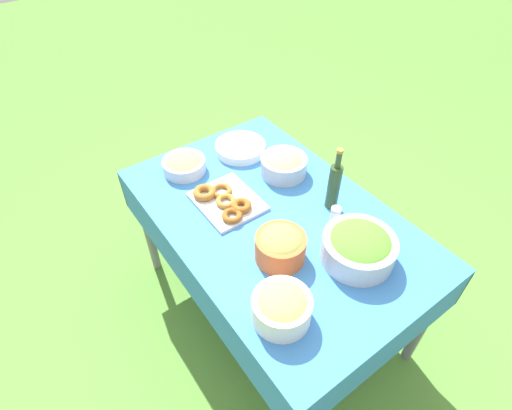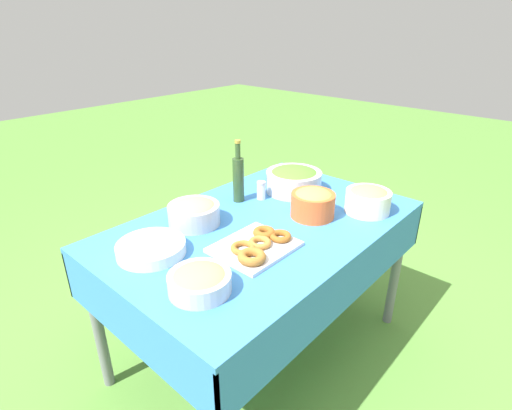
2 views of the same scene
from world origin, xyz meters
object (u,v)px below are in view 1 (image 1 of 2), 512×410
olive_bowl (280,246)px  donut_platter (225,201)px  fruit_bowl (282,307)px  salad_bowl (359,247)px  plate_stack (240,148)px  olive_oil_bottle (334,185)px  bread_bowl (184,164)px  pasta_bowl (284,164)px

olive_bowl → donut_platter: bearing=1.3°
fruit_bowl → olive_bowl: size_ratio=1.04×
salad_bowl → fruit_bowl: size_ratio=1.39×
plate_stack → olive_bowl: olive_bowl is taller
olive_oil_bottle → olive_bowl: size_ratio=1.56×
donut_platter → bread_bowl: 0.34m
pasta_bowl → olive_bowl: olive_bowl is taller
donut_platter → bread_bowl: (0.33, 0.03, 0.02)m
donut_platter → fruit_bowl: fruit_bowl is taller
donut_platter → bread_bowl: size_ratio=1.49×
olive_bowl → salad_bowl: bearing=-126.4°
fruit_bowl → pasta_bowl: bearing=-39.2°
salad_bowl → pasta_bowl: (0.61, -0.10, -0.01)m
donut_platter → olive_bowl: olive_bowl is taller
olive_oil_bottle → bread_bowl: (0.64, 0.43, -0.09)m
donut_platter → olive_bowl: (-0.41, -0.01, 0.05)m
salad_bowl → plate_stack: size_ratio=1.09×
salad_bowl → plate_stack: salad_bowl is taller
pasta_bowl → plate_stack: size_ratio=0.86×
salad_bowl → donut_platter: size_ratio=0.91×
bread_bowl → fruit_bowl: fruit_bowl is taller
salad_bowl → donut_platter: 0.65m
plate_stack → bread_bowl: size_ratio=1.25×
olive_bowl → olive_oil_bottle: bearing=-74.9°
pasta_bowl → donut_platter: bearing=93.1°
donut_platter → plate_stack: donut_platter is taller
olive_bowl → plate_stack: bearing=-21.9°
salad_bowl → olive_bowl: 0.32m
salad_bowl → olive_oil_bottle: olive_oil_bottle is taller
plate_stack → bread_bowl: bread_bowl is taller
olive_oil_bottle → salad_bowl: bearing=155.5°
bread_bowl → salad_bowl: bearing=-162.2°
plate_stack → bread_bowl: 0.33m
pasta_bowl → fruit_bowl: bearing=140.8°
pasta_bowl → plate_stack: pasta_bowl is taller
donut_platter → olive_oil_bottle: bearing=-127.3°
bread_bowl → pasta_bowl: bearing=-127.9°
donut_platter → olive_oil_bottle: size_ratio=1.02×
plate_stack → fruit_bowl: 1.04m
olive_bowl → bread_bowl: bearing=3.4°
fruit_bowl → bread_bowl: bearing=-7.4°
salad_bowl → olive_oil_bottle: 0.33m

